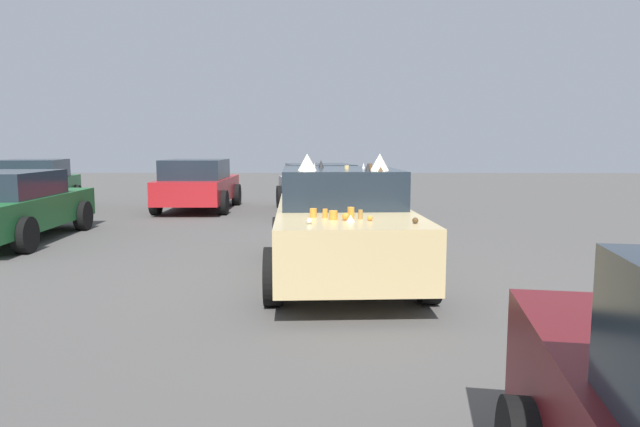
{
  "coord_description": "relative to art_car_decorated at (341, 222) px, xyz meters",
  "views": [
    {
      "loc": [
        -7.77,
        0.23,
        1.84
      ],
      "look_at": [
        0.0,
        0.3,
        0.9
      ],
      "focal_mm": 31.58,
      "sensor_mm": 36.0,
      "label": 1
    }
  ],
  "objects": [
    {
      "name": "parked_sedan_behind_left",
      "position": [
        7.54,
        0.38,
        -0.08
      ],
      "size": [
        4.65,
        2.63,
        1.34
      ],
      "rotation": [
        0.0,
        0.0,
        0.17
      ],
      "color": "gray",
      "rests_on": "ground"
    },
    {
      "name": "parked_sedan_row_back_center",
      "position": [
        2.84,
        6.33,
        -0.07
      ],
      "size": [
        4.4,
        2.21,
        1.36
      ],
      "rotation": [
        0.0,
        0.0,
        0.06
      ],
      "color": "#1E602D",
      "rests_on": "ground"
    },
    {
      "name": "ground_plane",
      "position": [
        -0.06,
        -0.0,
        -0.77
      ],
      "size": [
        60.0,
        60.0,
        0.0
      ],
      "primitive_type": "plane",
      "color": "#514F4C"
    },
    {
      "name": "parked_sedan_near_left",
      "position": [
        8.14,
        3.85,
        -0.04
      ],
      "size": [
        3.97,
        2.06,
        1.45
      ],
      "rotation": [
        0.0,
        0.0,
        0.01
      ],
      "color": "red",
      "rests_on": "ground"
    },
    {
      "name": "parked_sedan_far_left",
      "position": [
        7.75,
        8.4,
        -0.05
      ],
      "size": [
        4.6,
        2.59,
        1.45
      ],
      "rotation": [
        0.0,
        0.0,
        3.35
      ],
      "color": "#1E602D",
      "rests_on": "ground"
    },
    {
      "name": "art_car_decorated",
      "position": [
        0.0,
        0.0,
        0.0
      ],
      "size": [
        4.53,
        2.2,
        1.73
      ],
      "rotation": [
        0.0,
        0.0,
        3.2
      ],
      "color": "#D8BC7F",
      "rests_on": "ground"
    }
  ]
}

